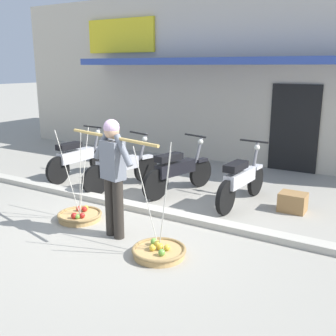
% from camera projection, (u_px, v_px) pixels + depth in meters
% --- Properties ---
extents(ground_plane, '(90.00, 90.00, 0.00)m').
position_uv_depth(ground_plane, '(121.00, 226.00, 6.12)').
color(ground_plane, '#9E998C').
extents(sidewalk_curb, '(20.00, 0.24, 0.10)m').
position_uv_depth(sidewalk_curb, '(147.00, 209.00, 6.69)').
color(sidewalk_curb, '#BAB4A5').
rests_on(sidewalk_curb, ground).
extents(fruit_vendor, '(1.77, 0.46, 1.70)m').
position_uv_depth(fruit_vendor, '(113.00, 171.00, 5.50)').
color(fruit_vendor, '#2D2823').
rests_on(fruit_vendor, ground).
extents(fruit_basket_left_side, '(0.71, 0.71, 1.45)m').
position_uv_depth(fruit_basket_left_side, '(80.00, 215.00, 6.34)').
color(fruit_basket_left_side, tan).
rests_on(fruit_basket_left_side, ground).
extents(fruit_basket_right_side, '(0.71, 0.71, 1.45)m').
position_uv_depth(fruit_basket_right_side, '(159.00, 251.00, 5.12)').
color(fruit_basket_right_side, tan).
rests_on(fruit_basket_right_side, ground).
extents(motorcycle_nearest_shop, '(0.54, 1.82, 1.09)m').
position_uv_depth(motorcycle_nearest_shop, '(78.00, 158.00, 8.64)').
color(motorcycle_nearest_shop, black).
rests_on(motorcycle_nearest_shop, ground).
extents(motorcycle_second_in_row, '(0.67, 1.77, 1.09)m').
position_uv_depth(motorcycle_second_in_row, '(120.00, 167.00, 7.86)').
color(motorcycle_second_in_row, black).
rests_on(motorcycle_second_in_row, ground).
extents(motorcycle_third_in_row, '(0.66, 1.78, 1.09)m').
position_uv_depth(motorcycle_third_in_row, '(178.00, 171.00, 7.57)').
color(motorcycle_third_in_row, black).
rests_on(motorcycle_third_in_row, ground).
extents(motorcycle_end_of_row, '(0.54, 1.82, 1.09)m').
position_uv_depth(motorcycle_end_of_row, '(241.00, 180.00, 6.94)').
color(motorcycle_end_of_row, black).
rests_on(motorcycle_end_of_row, ground).
extents(storefront_building, '(13.00, 6.00, 4.20)m').
position_uv_depth(storefront_building, '(252.00, 76.00, 11.86)').
color(storefront_building, beige).
rests_on(storefront_building, ground).
extents(wooden_crate, '(0.44, 0.36, 0.32)m').
position_uv_depth(wooden_crate, '(293.00, 202.00, 6.69)').
color(wooden_crate, olive).
rests_on(wooden_crate, ground).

